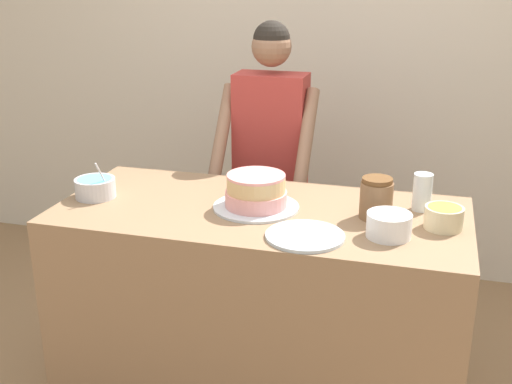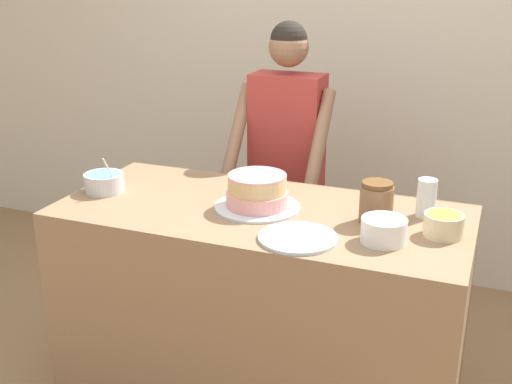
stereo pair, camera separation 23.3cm
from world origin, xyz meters
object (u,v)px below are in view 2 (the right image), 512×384
(frosting_bowl_white, at_px, (384,229))
(person_baker, at_px, (286,149))
(frosting_bowl_blue, at_px, (104,182))
(drinking_glass, at_px, (426,198))
(cake, at_px, (257,193))
(frosting_bowl_orange, at_px, (444,224))
(stoneware_jar, at_px, (376,203))
(ceramic_plate, at_px, (298,238))

(frosting_bowl_white, bearing_deg, person_baker, 126.90)
(frosting_bowl_blue, height_order, drinking_glass, frosting_bowl_blue)
(person_baker, height_order, cake, person_baker)
(cake, bearing_deg, frosting_bowl_orange, -1.00)
(stoneware_jar, bearing_deg, frosting_bowl_blue, -175.92)
(cake, xyz_separation_m, frosting_bowl_white, (0.51, -0.14, -0.02))
(person_baker, distance_m, drinking_glass, 0.92)
(frosting_bowl_white, relative_size, ceramic_plate, 0.56)
(frosting_bowl_blue, bearing_deg, ceramic_plate, -10.94)
(person_baker, xyz_separation_m, cake, (0.13, -0.71, 0.02))
(frosting_bowl_blue, distance_m, ceramic_plate, 0.91)
(person_baker, bearing_deg, frosting_bowl_orange, -41.38)
(person_baker, relative_size, frosting_bowl_blue, 9.62)
(frosting_bowl_blue, height_order, ceramic_plate, frosting_bowl_blue)
(person_baker, relative_size, frosting_bowl_orange, 11.41)
(stoneware_jar, bearing_deg, drinking_glass, 38.80)
(drinking_glass, distance_m, stoneware_jar, 0.21)
(person_baker, xyz_separation_m, frosting_bowl_orange, (0.82, -0.72, 0.01))
(frosting_bowl_orange, bearing_deg, cake, 179.00)
(drinking_glass, xyz_separation_m, stoneware_jar, (-0.16, -0.13, 0.00))
(drinking_glass, bearing_deg, frosting_bowl_orange, -63.72)
(ceramic_plate, bearing_deg, frosting_bowl_orange, 25.20)
(frosting_bowl_blue, relative_size, drinking_glass, 1.13)
(cake, height_order, frosting_bowl_orange, cake)
(frosting_bowl_white, height_order, frosting_bowl_orange, frosting_bowl_white)
(frosting_bowl_orange, relative_size, ceramic_plate, 0.50)
(frosting_bowl_white, distance_m, frosting_bowl_orange, 0.22)
(cake, relative_size, frosting_bowl_blue, 2.04)
(cake, distance_m, frosting_bowl_orange, 0.69)
(stoneware_jar, bearing_deg, person_baker, 130.13)
(frosting_bowl_white, distance_m, drinking_glass, 0.31)
(frosting_bowl_white, height_order, drinking_glass, drinking_glass)
(frosting_bowl_white, xyz_separation_m, frosting_bowl_orange, (0.18, 0.13, -0.00))
(frosting_bowl_orange, distance_m, drinking_glass, 0.19)
(drinking_glass, distance_m, ceramic_plate, 0.54)
(frosting_bowl_white, xyz_separation_m, frosting_bowl_blue, (-1.16, 0.09, -0.00))
(person_baker, height_order, frosting_bowl_blue, person_baker)
(cake, bearing_deg, ceramic_plate, -43.58)
(frosting_bowl_blue, distance_m, stoneware_jar, 1.11)
(frosting_bowl_orange, bearing_deg, drinking_glass, 116.28)
(ceramic_plate, xyz_separation_m, stoneware_jar, (0.21, 0.25, 0.07))
(cake, height_order, frosting_bowl_white, cake)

